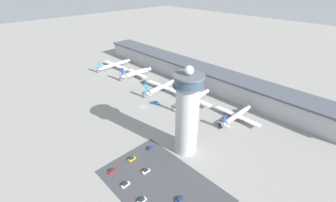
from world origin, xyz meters
The scene contains 19 objects.
ground_plane centered at (0.00, 0.00, 0.00)m, with size 1000.00×1000.00×0.00m, color gray.
terminal_building centered at (0.00, 70.00, 8.53)m, with size 264.28×25.00×16.87m.
control_tower centered at (57.66, -13.28, 25.98)m, with size 16.64×16.64×53.62m.
parking_lot_surface centered at (67.37, -41.79, 0.00)m, with size 64.00×40.00×0.01m, color #424247.
airplane_gate_alpha centered at (-90.30, 31.43, 4.32)m, with size 40.04×41.66×12.10m.
airplane_gate_bravo centered at (-52.54, 33.91, 4.62)m, with size 30.38×35.31×14.09m.
airplane_gate_charlie centered at (-10.60, 31.91, 4.14)m, with size 38.93×42.59×12.44m.
airplane_gate_delta centered at (24.87, 33.27, 4.54)m, with size 32.27×39.84×12.62m.
airplane_gate_echo centered at (62.08, 37.46, 3.62)m, with size 36.08×34.70×10.96m.
service_truck_catering centered at (3.26, 10.18, 0.90)m, with size 7.62×5.07×2.60m.
service_truck_fuel centered at (57.99, 23.17, 1.01)m, with size 6.82×7.77×2.90m.
service_truck_baggage centered at (-34.69, 29.45, 1.06)m, with size 8.56×5.56×3.04m.
car_blue_compact centered at (42.27, -54.78, 0.61)m, with size 1.90×4.65×1.58m.
car_black_suv centered at (54.98, -41.81, 0.61)m, with size 1.98×4.66×1.57m.
car_navy_sedan centered at (42.13, -41.79, 0.56)m, with size 1.97×4.52×1.45m.
car_silver_sedan centered at (42.26, -28.38, 0.53)m, with size 1.99×4.08×1.38m.
car_maroon_suv centered at (79.69, -41.66, 0.57)m, with size 1.85×4.78×1.47m.
car_green_van centered at (67.71, -54.81, 0.58)m, with size 1.80×4.73×1.51m.
car_grey_coupe centered at (54.76, -54.98, 0.60)m, with size 1.83×4.64×1.55m.
Camera 1 is at (125.51, -93.90, 92.23)m, focal length 24.00 mm.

